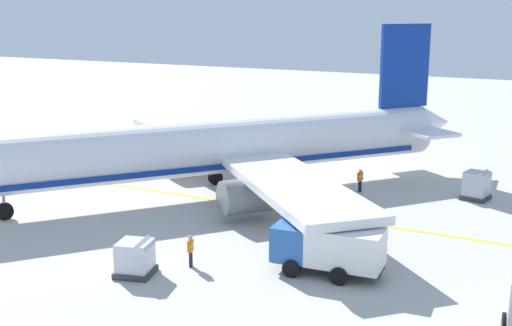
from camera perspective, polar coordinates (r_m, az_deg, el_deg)
airliner_foreground at (r=46.79m, az=-3.52°, el=1.26°), size 34.70×29.89×11.90m
service_truck_baggage at (r=33.42m, az=6.23°, el=-7.20°), size 2.75×5.64×2.49m
cargo_container_mid at (r=48.60m, az=18.51°, el=-1.86°), size 2.01×2.01×2.10m
cargo_container_far at (r=33.84m, az=-10.35°, el=-8.08°), size 2.19×2.19×1.89m
crew_marshaller at (r=48.53m, az=8.97°, el=-1.33°), size 0.60×0.37×1.71m
crew_loader_left at (r=34.41m, az=-5.67°, el=-7.33°), size 0.61×0.35×1.71m
apron_guide_line at (r=44.36m, az=0.84°, el=-3.90°), size 0.30×60.00×0.01m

